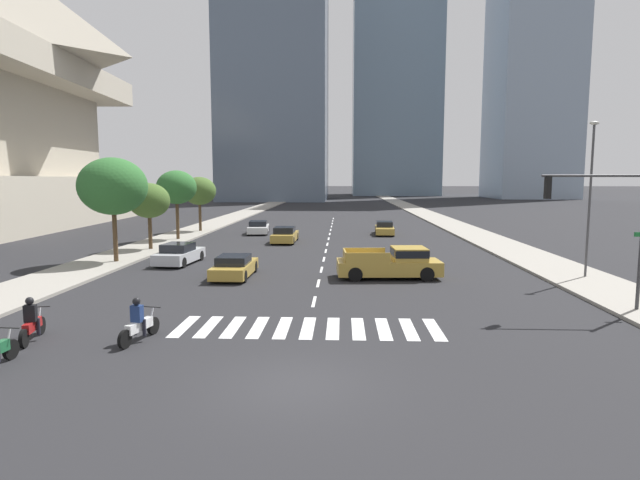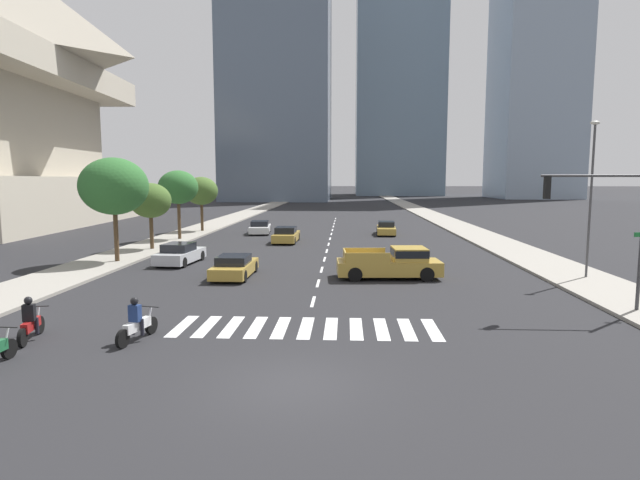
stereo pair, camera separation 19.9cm
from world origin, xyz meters
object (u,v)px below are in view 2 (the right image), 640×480
Objects in this scene: sedan_gold_1 at (234,267)px; street_tree_second at (150,201)px; traffic_signal_near at (604,212)px; street_lamp_east at (591,189)px; street_tree_fourth at (201,191)px; sedan_gold_0 at (386,229)px; sedan_white_2 at (260,228)px; sedan_gold_3 at (286,235)px; motorcycle_third at (31,323)px; street_tree_nearest at (114,186)px; pickup_truck at (394,263)px; motorcycle_lead at (137,324)px; sedan_silver_4 at (180,254)px; street_tree_third at (178,187)px.

street_tree_second is at bearing 40.61° from sedan_gold_1.
traffic_signal_near reaches higher than sedan_gold_1.
street_lamp_east is 1.51× the size of street_tree_fourth.
street_tree_second reaches higher than sedan_gold_0.
sedan_white_2 is 1.04× the size of sedan_gold_3.
sedan_gold_0 is 0.97× the size of street_tree_second.
street_tree_second is at bearing -1.54° from motorcycle_third.
street_tree_second is at bearing 160.05° from street_lamp_east.
sedan_gold_3 is at bearing 30.30° from street_tree_second.
sedan_gold_1 is at bearing -50.16° from street_tree_second.
street_tree_second is (0.00, 5.91, -1.13)m from street_tree_nearest.
street_lamp_east reaches higher than traffic_signal_near.
pickup_truck is 0.86× the size of street_tree_nearest.
street_tree_fourth is at bearing -91.30° from sedan_gold_0.
sedan_silver_4 is at bearing 25.37° from motorcycle_lead.
street_tree_third is (0.00, 6.45, 0.88)m from street_tree_second.
pickup_truck reaches higher than motorcycle_third.
motorcycle_lead is at bearing 177.13° from sedan_white_2.
street_tree_second reaches higher than sedan_silver_4.
sedan_gold_0 is at bearing -78.00° from traffic_signal_near.
pickup_truck is 24.02m from street_tree_third.
pickup_truck is at bearing -179.33° from street_lamp_east.
motorcycle_lead is 15.90m from sedan_silver_4.
motorcycle_lead is 26.94m from sedan_gold_3.
street_tree_nearest is at bearing 156.20° from sedan_white_2.
street_tree_second is at bearing 148.53° from sedan_white_2.
sedan_gold_3 is at bearing -50.25° from sedan_gold_0.
street_lamp_east reaches higher than motorcycle_third.
street_tree_third is at bearing 90.00° from street_tree_second.
sedan_gold_3 and sedan_silver_4 have the same top height.
street_tree_third is (0.00, 12.36, -0.26)m from street_tree_nearest.
sedan_silver_4 is 13.56m from street_tree_third.
sedan_gold_1 is at bearing -21.14° from sedan_gold_0.
sedan_gold_0 is 29.99m from traffic_signal_near.
pickup_truck reaches higher than sedan_gold_1.
street_tree_nearest is (-17.08, 4.11, 4.05)m from pickup_truck.
street_tree_fourth is (0.00, 7.12, -0.47)m from street_tree_third.
street_tree_fourth reaches higher than sedan_silver_4.
street_tree_fourth is (-6.07, 1.09, 3.55)m from sedan_white_2.
sedan_gold_1 is 0.54× the size of street_lamp_east.
pickup_truck is 1.27× the size of sedan_gold_1.
sedan_gold_3 is 23.94m from street_lamp_east.
motorcycle_third is at bearing 104.00° from motorcycle_lead.
street_tree_nearest reaches higher than sedan_white_2.
motorcycle_third reaches higher than sedan_gold_3.
street_tree_nearest is 12.36m from street_tree_third.
street_tree_nearest is at bearing -90.00° from street_tree_third.
traffic_signal_near is 39.15m from street_tree_fourth.
street_lamp_east is at bearing -2.68° from pickup_truck.
street_tree_fourth reaches higher than pickup_truck.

